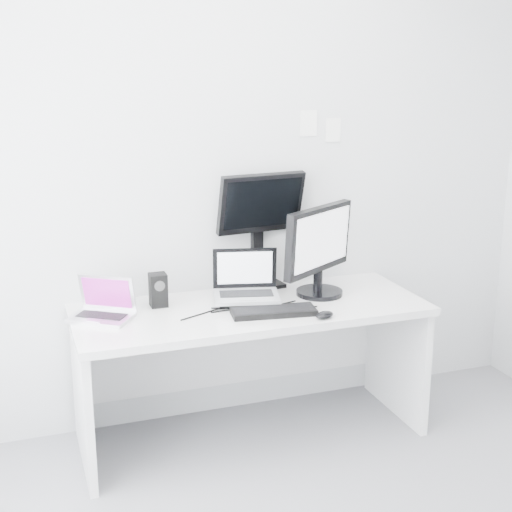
% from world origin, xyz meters
% --- Properties ---
extents(back_wall, '(3.60, 0.00, 3.60)m').
position_xyz_m(back_wall, '(0.00, 1.60, 1.35)').
color(back_wall, silver).
rests_on(back_wall, ground).
extents(desk, '(1.80, 0.70, 0.73)m').
position_xyz_m(desk, '(0.00, 1.25, 0.36)').
color(desk, silver).
rests_on(desk, ground).
extents(macbook, '(0.36, 0.34, 0.22)m').
position_xyz_m(macbook, '(-0.75, 1.30, 0.84)').
color(macbook, silver).
rests_on(macbook, desk).
extents(speaker, '(0.10, 0.10, 0.17)m').
position_xyz_m(speaker, '(-0.45, 1.41, 0.82)').
color(speaker, black).
rests_on(speaker, desk).
extents(dell_laptop, '(0.39, 0.33, 0.28)m').
position_xyz_m(dell_laptop, '(-0.01, 1.30, 0.87)').
color(dell_laptop, '#A0A2A7').
rests_on(dell_laptop, desk).
extents(rear_monitor, '(0.50, 0.23, 0.66)m').
position_xyz_m(rear_monitor, '(0.15, 1.55, 1.06)').
color(rear_monitor, black).
rests_on(rear_monitor, desk).
extents(samsung_monitor, '(0.59, 0.51, 0.50)m').
position_xyz_m(samsung_monitor, '(0.41, 1.31, 0.98)').
color(samsung_monitor, black).
rests_on(samsung_monitor, desk).
extents(keyboard, '(0.44, 0.21, 0.03)m').
position_xyz_m(keyboard, '(0.07, 1.10, 0.74)').
color(keyboard, black).
rests_on(keyboard, desk).
extents(mouse, '(0.12, 0.10, 0.03)m').
position_xyz_m(mouse, '(0.28, 0.96, 0.75)').
color(mouse, black).
rests_on(mouse, desk).
extents(wall_note_0, '(0.10, 0.00, 0.14)m').
position_xyz_m(wall_note_0, '(0.45, 1.59, 1.62)').
color(wall_note_0, white).
rests_on(wall_note_0, back_wall).
extents(wall_note_1, '(0.09, 0.00, 0.13)m').
position_xyz_m(wall_note_1, '(0.60, 1.59, 1.58)').
color(wall_note_1, white).
rests_on(wall_note_1, back_wall).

